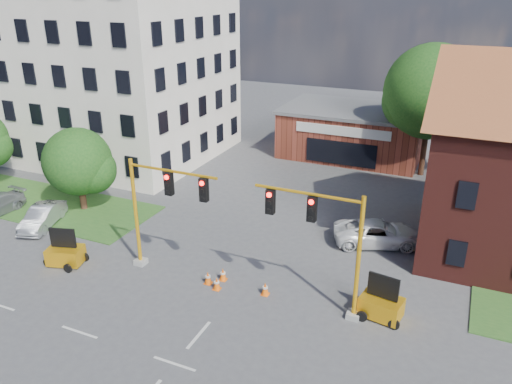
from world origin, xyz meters
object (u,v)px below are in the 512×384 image
at_px(trailer_west, 65,254).
at_px(signal_mast_west, 161,205).
at_px(trailer_east, 381,305).
at_px(signal_mast_east, 324,237).
at_px(pickup_white, 378,233).

bearing_deg(trailer_west, signal_mast_west, 0.62).
xyz_separation_m(signal_mast_west, trailer_east, (11.49, 0.60, -3.25)).
relative_size(signal_mast_east, trailer_east, 2.90).
height_order(signal_mast_east, trailer_west, signal_mast_east).
bearing_deg(pickup_white, signal_mast_east, 149.95).
bearing_deg(pickup_white, signal_mast_west, 106.77).
relative_size(trailer_west, trailer_east, 0.99).
xyz_separation_m(signal_mast_west, pickup_white, (9.94, 7.70, -3.19)).
bearing_deg(signal_mast_east, trailer_west, -173.34).
xyz_separation_m(trailer_west, trailer_east, (16.92, 2.25, 0.01)).
bearing_deg(trailer_east, pickup_white, 112.00).
bearing_deg(signal_mast_west, trailer_west, -163.10).
relative_size(trailer_west, pickup_white, 0.41).
bearing_deg(trailer_west, pickup_white, 15.02).
bearing_deg(signal_mast_east, pickup_white, 80.93).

